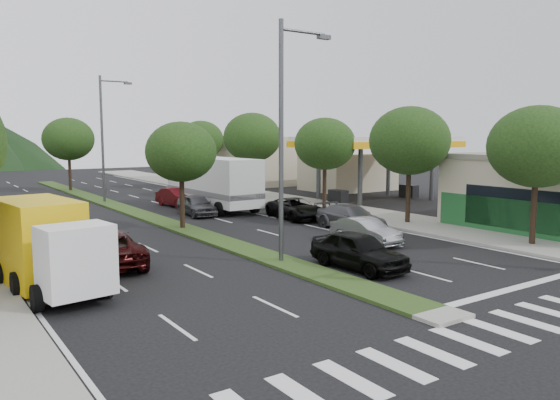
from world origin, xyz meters
TOP-DOWN VIEW (x-y plane):
  - ground at (0.00, 0.00)m, footprint 160.00×160.00m
  - sidewalk_right at (12.50, 25.00)m, footprint 5.00×90.00m
  - median at (0.00, 28.00)m, footprint 1.60×56.00m
  - crosswalk at (0.00, -2.00)m, footprint 19.00×2.20m
  - storefront_right at (18.00, 6.00)m, footprint 9.00×10.00m
  - gas_canopy at (19.00, 22.00)m, footprint 12.20×8.20m
  - bldg_right_far at (19.50, 44.00)m, footprint 10.00×16.00m
  - tree_r_a at (12.00, 4.00)m, footprint 4.60×4.60m
  - tree_r_b at (12.00, 12.00)m, footprint 4.80×4.80m
  - tree_r_c at (12.00, 20.00)m, footprint 4.40×4.40m
  - tree_r_d at (12.00, 30.00)m, footprint 5.00×5.00m
  - tree_r_e at (12.00, 40.00)m, footprint 4.60×4.60m
  - tree_med_near at (0.00, 18.00)m, footprint 4.00×4.00m
  - tree_med_far at (0.00, 44.00)m, footprint 4.80×4.80m
  - streetlight_near at (0.21, 8.00)m, footprint 2.60×0.25m
  - streetlight_mid at (0.21, 33.00)m, footprint 2.60×0.25m
  - sedan_silver at (5.75, 9.00)m, footprint 1.46×3.96m
  - suv_maroon at (-6.25, 11.62)m, footprint 3.12×5.67m
  - car_queue_a at (1.99, 5.39)m, footprint 1.97×4.51m
  - car_queue_b at (7.99, 12.59)m, footprint 2.01×4.82m
  - car_queue_c at (3.88, 27.59)m, footprint 1.97×4.42m
  - car_queue_d at (7.70, 17.59)m, footprint 2.64×4.99m
  - car_queue_e at (3.09, 22.59)m, footprint 1.95×4.23m
  - box_truck at (-9.00, 9.34)m, footprint 3.07×6.50m
  - motorhome at (5.50, 24.95)m, footprint 3.22×9.84m

SIDE VIEW (x-z plane):
  - ground at x=0.00m, z-range 0.00..0.00m
  - crosswalk at x=0.00m, z-range 0.00..0.01m
  - median at x=0.00m, z-range 0.00..0.12m
  - sidewalk_right at x=12.50m, z-range 0.00..0.15m
  - sedan_silver at x=5.75m, z-range 0.00..1.30m
  - car_queue_d at x=7.70m, z-range 0.00..1.34m
  - car_queue_b at x=7.99m, z-range 0.00..1.39m
  - car_queue_e at x=3.09m, z-range 0.00..1.41m
  - car_queue_c at x=3.88m, z-range 0.00..1.41m
  - suv_maroon at x=-6.25m, z-range 0.00..1.51m
  - car_queue_a at x=1.99m, z-range 0.00..1.51m
  - box_truck at x=-9.00m, z-range -0.08..3.01m
  - storefront_right at x=18.00m, z-range 0.00..4.00m
  - motorhome at x=5.50m, z-range 0.12..3.88m
  - bldg_right_far at x=19.50m, z-range 0.00..5.20m
  - tree_med_near at x=0.00m, z-range 1.42..7.44m
  - gas_canopy at x=19.00m, z-range 2.02..7.27m
  - tree_r_c at x=12.00m, z-range 1.51..7.99m
  - tree_r_a at x=12.00m, z-range 1.50..8.14m
  - tree_r_e at x=12.00m, z-range 1.54..8.25m
  - tree_med_far at x=0.00m, z-range 1.54..8.47m
  - tree_r_b at x=12.00m, z-range 1.57..8.50m
  - tree_r_d at x=12.00m, z-range 1.60..8.76m
  - streetlight_near at x=0.21m, z-range 0.58..10.58m
  - streetlight_mid at x=0.21m, z-range 0.58..10.58m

